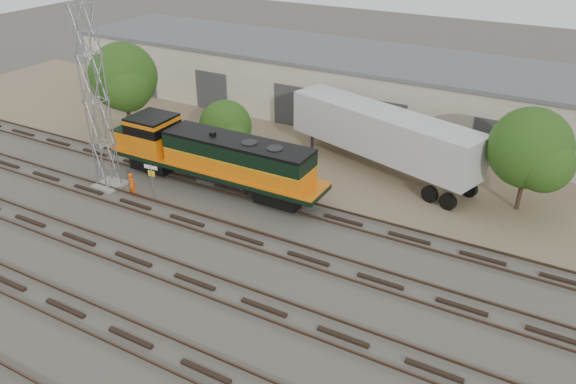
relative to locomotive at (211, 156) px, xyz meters
The scene contains 12 objects.
ground 8.34m from the locomotive, 48.11° to the right, with size 140.00×140.00×0.00m, color #47423A.
dirt_strip 10.70m from the locomotive, 59.12° to the left, with size 80.00×16.00×0.02m, color #726047.
tracks 10.69m from the locomotive, 59.12° to the right, with size 80.00×20.40×0.28m.
warehouse 17.83m from the locomotive, 72.27° to the left, with size 58.40×10.40×5.30m.
locomotive is the anchor object (origin of this frame).
signal_tower 7.59m from the locomotive, 150.29° to the right, with size 1.70×1.70×11.57m.
sign_post 3.94m from the locomotive, 123.49° to the right, with size 0.96×0.12×2.35m.
worker 5.27m from the locomotive, 134.51° to the right, with size 0.59×0.39×1.61m, color #E6510C.
semi_trailer 11.67m from the locomotive, 38.61° to the left, with size 14.36×7.01×4.36m.
tree_west 12.86m from the locomotive, 157.23° to the left, with size 5.59×5.33×6.97m.
tree_mid 6.02m from the locomotive, 115.16° to the left, with size 4.11×3.92×3.92m.
tree_east 19.41m from the locomotive, 18.91° to the left, with size 5.00×4.77×6.43m.
Camera 1 is at (14.87, -20.27, 17.03)m, focal length 35.00 mm.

